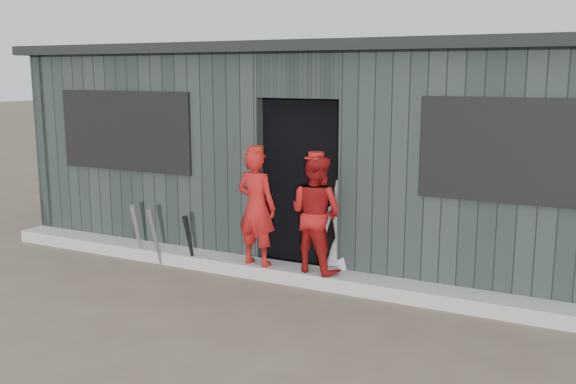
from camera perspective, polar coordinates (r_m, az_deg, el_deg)
The scene contains 9 objects.
ground at distance 5.76m, azimuth -8.31°, elevation -12.83°, with size 80.00×80.00×0.00m, color brown.
curb at distance 7.19m, azimuth 0.07°, elevation -7.23°, with size 8.00×0.36×0.15m, color #A8A8A3.
bat_left at distance 8.01m, azimuth -13.23°, elevation -3.52°, with size 0.07×0.07×0.74m, color gray.
bat_mid at distance 7.76m, azimuth -11.72°, elevation -3.91°, with size 0.07×0.07×0.74m, color gray.
bat_right at distance 7.55m, azimuth -8.73°, elevation -4.42°, with size 0.07×0.07×0.70m, color black.
player_red_left at distance 7.11m, azimuth -2.83°, elevation -1.36°, with size 0.48×0.31×1.31m, color #A51614.
player_red_right at distance 6.88m, azimuth 2.48°, elevation -1.92°, with size 0.62×0.48×1.28m, color maroon.
player_grey_back at distance 7.13m, azimuth 5.15°, elevation -3.26°, with size 0.56×0.37×1.15m, color #A7A7A7.
dugout at distance 8.45m, azimuth 5.23°, elevation 3.82°, with size 8.30×3.30×2.62m.
Camera 1 is at (3.08, -4.30, 2.28)m, focal length 40.00 mm.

